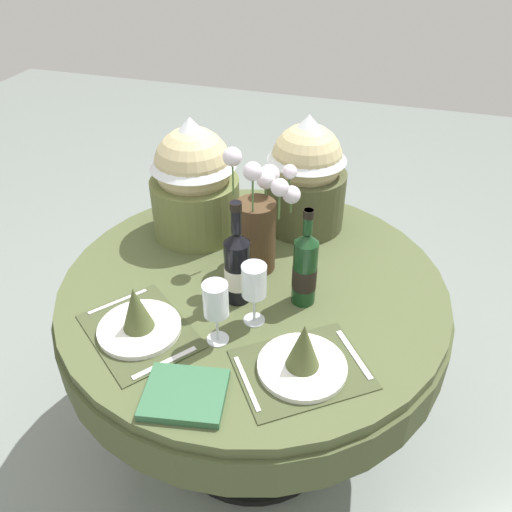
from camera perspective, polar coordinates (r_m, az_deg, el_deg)
The scene contains 12 objects.
ground at distance 2.28m, azimuth -0.24°, elevation -18.06°, with size 8.00×8.00×0.00m, color gray.
dining_table at distance 1.80m, azimuth -0.29°, elevation -5.96°, with size 1.27×1.27×0.77m.
place_setting_left at distance 1.55m, azimuth -12.62°, elevation -6.70°, with size 0.43×0.41×0.16m.
place_setting_right at distance 1.41m, azimuth 5.07°, elevation -10.83°, with size 0.43×0.41×0.16m.
flower_vase at distance 1.69m, azimuth 0.22°, elevation 3.67°, with size 0.26×0.23×0.41m.
wine_bottle_left at distance 1.58m, azimuth -2.03°, elevation -1.10°, with size 0.08×0.08×0.34m.
wine_bottle_centre at distance 1.57m, azimuth 5.31°, elevation -1.31°, with size 0.07×0.07×0.33m.
wine_glass_left at distance 1.43m, azimuth -4.37°, elevation -4.89°, with size 0.07×0.07×0.20m.
wine_glass_right at distance 1.48m, azimuth -0.21°, elevation -2.84°, with size 0.07×0.07×0.20m.
book_on_table at distance 1.38m, azimuth -7.68°, elevation -14.57°, with size 0.20×0.17×0.02m, color #336642.
gift_tub_back_left at distance 1.86m, azimuth -6.74°, elevation 8.68°, with size 0.31×0.31×0.44m.
gift_tub_back_centre at distance 1.90m, azimuth 5.43°, elevation 9.25°, with size 0.30×0.30×0.43m.
Camera 1 is at (0.40, -1.28, 1.84)m, focal length 37.06 mm.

